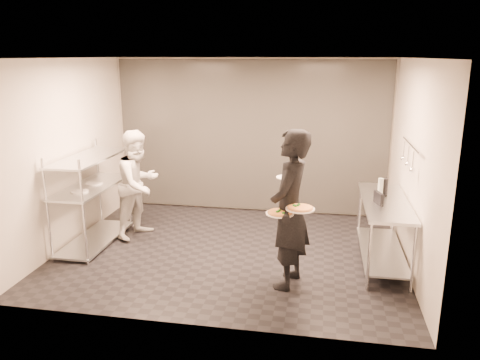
% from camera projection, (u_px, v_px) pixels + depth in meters
% --- Properties ---
extents(room_shell, '(5.00, 4.00, 2.80)m').
position_uv_depth(room_shell, '(243.00, 145.00, 7.74)').
color(room_shell, black).
rests_on(room_shell, ground).
extents(pass_rack, '(0.60, 1.60, 1.50)m').
position_uv_depth(pass_rack, '(92.00, 195.00, 7.15)').
color(pass_rack, silver).
rests_on(pass_rack, ground).
extents(prep_counter, '(0.60, 1.80, 0.92)m').
position_uv_depth(prep_counter, '(384.00, 221.00, 6.45)').
color(prep_counter, silver).
rests_on(prep_counter, ground).
extents(utensil_rail, '(0.07, 1.20, 0.31)m').
position_uv_depth(utensil_rail, '(409.00, 156.00, 6.17)').
color(utensil_rail, silver).
rests_on(utensil_rail, room_shell).
extents(waiter, '(0.63, 0.82, 2.00)m').
position_uv_depth(waiter, '(290.00, 210.00, 5.74)').
color(waiter, black).
rests_on(waiter, ground).
extents(chef, '(0.90, 1.01, 1.72)m').
position_uv_depth(chef, '(139.00, 184.00, 7.41)').
color(chef, beige).
rests_on(chef, ground).
extents(pizza_plate_near, '(0.34, 0.34, 0.05)m').
position_uv_depth(pizza_plate_near, '(280.00, 213.00, 5.57)').
color(pizza_plate_near, silver).
rests_on(pizza_plate_near, waiter).
extents(pizza_plate_far, '(0.35, 0.35, 0.05)m').
position_uv_depth(pizza_plate_far, '(300.00, 208.00, 5.49)').
color(pizza_plate_far, silver).
rests_on(pizza_plate_far, waiter).
extents(salad_plate, '(0.26, 0.26, 0.07)m').
position_uv_depth(salad_plate, '(287.00, 176.00, 5.95)').
color(salad_plate, silver).
rests_on(salad_plate, waiter).
extents(pos_monitor, '(0.11, 0.23, 0.16)m').
position_uv_depth(pos_monitor, '(379.00, 198.00, 6.19)').
color(pos_monitor, black).
rests_on(pos_monitor, prep_counter).
extents(bottle_green, '(0.07, 0.07, 0.27)m').
position_uv_depth(bottle_green, '(380.00, 188.00, 6.51)').
color(bottle_green, '#93A094').
rests_on(bottle_green, prep_counter).
extents(bottle_clear, '(0.06, 0.06, 0.19)m').
position_uv_depth(bottle_clear, '(385.00, 186.00, 6.73)').
color(bottle_clear, '#93A094').
rests_on(bottle_clear, prep_counter).
extents(bottle_dark, '(0.07, 0.07, 0.25)m').
position_uv_depth(bottle_dark, '(385.00, 187.00, 6.55)').
color(bottle_dark, black).
rests_on(bottle_dark, prep_counter).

